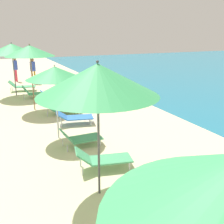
{
  "coord_description": "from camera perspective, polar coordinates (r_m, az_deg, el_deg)",
  "views": [
    {
      "loc": [
        -2.01,
        2.46,
        3.45
      ],
      "look_at": [
        0.87,
        8.86,
        1.34
      ],
      "focal_mm": 43.48,
      "sensor_mm": 36.0,
      "label": 1
    }
  ],
  "objects": [
    {
      "name": "umbrella_third",
      "position": [
        5.33,
        -3.03,
        6.77
      ],
      "size": [
        2.45,
        2.45,
        2.91
      ],
      "color": "#4C4C51",
      "rests_on": "ground"
    },
    {
      "name": "umbrella_fourth",
      "position": [
        8.75,
        -11.93,
        8.05
      ],
      "size": [
        1.82,
        1.82,
        2.45
      ],
      "color": "silver",
      "rests_on": "ground"
    },
    {
      "name": "umbrella_farthest",
      "position": [
        15.62,
        -20.34,
        12.32
      ],
      "size": [
        2.52,
        2.52,
        2.87
      ],
      "color": "#4C4C51",
      "rests_on": "ground"
    },
    {
      "name": "lounger_fifth_shoreside",
      "position": [
        14.1,
        -12.28,
        3.39
      ],
      "size": [
        1.32,
        0.73,
        0.6
      ],
      "rotation": [
        0.0,
        0.0,
        0.09
      ],
      "color": "blue",
      "rests_on": "ground"
    },
    {
      "name": "lounger_fourth_inland",
      "position": [
        8.49,
        -6.7,
        -5.38
      ],
      "size": [
        1.26,
        0.63,
        0.58
      ],
      "rotation": [
        0.0,
        0.0,
        0.02
      ],
      "color": "#4CA572",
      "rests_on": "ground"
    },
    {
      "name": "lounger_farthest_shoreside",
      "position": [
        17.06,
        -18.48,
        5.25
      ],
      "size": [
        1.61,
        0.92,
        0.64
      ],
      "rotation": [
        0.0,
        0.0,
        -0.23
      ],
      "color": "#4CA572",
      "rests_on": "ground"
    },
    {
      "name": "lounger_third_shoreside",
      "position": [
        7.1,
        -1.98,
        -9.72
      ],
      "size": [
        1.54,
        0.86,
        0.58
      ],
      "rotation": [
        0.0,
        0.0,
        -0.21
      ],
      "color": "#4CA572",
      "rests_on": "ground"
    },
    {
      "name": "person_walking_near",
      "position": [
        19.24,
        -16.31,
        8.85
      ],
      "size": [
        0.39,
        0.27,
        1.7
      ],
      "rotation": [
        0.0,
        0.0,
        4.56
      ],
      "color": "orange",
      "rests_on": "ground"
    },
    {
      "name": "umbrella_fifth",
      "position": [
        12.43,
        -16.9,
        12.21
      ],
      "size": [
        2.12,
        2.12,
        2.92
      ],
      "color": "olive",
      "rests_on": "ground"
    },
    {
      "name": "lounger_fourth_shoreside",
      "position": [
        10.45,
        -7.95,
        -1.01
      ],
      "size": [
        1.48,
        0.9,
        0.53
      ],
      "rotation": [
        0.0,
        0.0,
        -0.22
      ],
      "color": "blue",
      "rests_on": "ground"
    },
    {
      "name": "lounger_fifth_inland",
      "position": [
        11.82,
        -10.51,
        0.79
      ],
      "size": [
        1.64,
        0.92,
        0.59
      ],
      "rotation": [
        0.0,
        0.0,
        -0.22
      ],
      "color": "#4CA572",
      "rests_on": "ground"
    },
    {
      "name": "person_walking_mid",
      "position": [
        20.35,
        -19.68,
        8.94
      ],
      "size": [
        0.29,
        0.4,
        1.7
      ],
      "rotation": [
        0.0,
        0.0,
        3.36
      ],
      "color": "#D8334C",
      "rests_on": "ground"
    },
    {
      "name": "lounger_farthest_inland",
      "position": [
        15.04,
        -15.68,
        3.98
      ],
      "size": [
        1.54,
        0.72,
        0.68
      ],
      "rotation": [
        0.0,
        0.0,
        -0.09
      ],
      "color": "#4CA572",
      "rests_on": "ground"
    }
  ]
}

